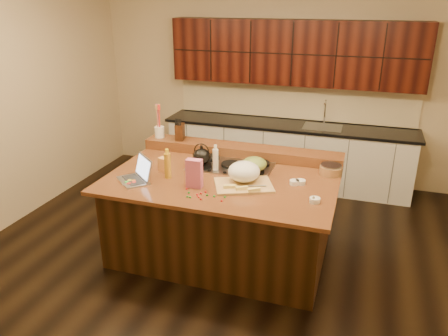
% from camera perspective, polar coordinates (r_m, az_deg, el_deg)
% --- Properties ---
extents(room, '(5.52, 5.02, 2.72)m').
position_cam_1_polar(room, '(4.48, -0.20, 3.94)').
color(room, black).
rests_on(room, ground).
extents(island, '(2.40, 1.60, 0.92)m').
position_cam_1_polar(island, '(4.82, -0.19, -6.14)').
color(island, black).
rests_on(island, ground).
extents(back_ledge, '(2.40, 0.30, 0.12)m').
position_cam_1_polar(back_ledge, '(5.23, 2.24, 2.29)').
color(back_ledge, black).
rests_on(back_ledge, island).
extents(cooktop, '(0.92, 0.52, 0.05)m').
position_cam_1_polar(cooktop, '(4.88, 0.92, 0.32)').
color(cooktop, gray).
rests_on(cooktop, island).
extents(back_counter, '(3.70, 0.66, 2.40)m').
position_cam_1_polar(back_counter, '(6.59, 8.51, 6.19)').
color(back_counter, silver).
rests_on(back_counter, ground).
extents(kettle, '(0.26, 0.26, 0.18)m').
position_cam_1_polar(kettle, '(4.82, -2.94, 1.52)').
color(kettle, black).
rests_on(kettle, cooktop).
extents(green_bowl, '(0.27, 0.27, 0.15)m').
position_cam_1_polar(green_bowl, '(4.65, 3.97, 0.53)').
color(green_bowl, olive).
rests_on(green_bowl, cooktop).
extents(laptop, '(0.45, 0.45, 0.25)m').
position_cam_1_polar(laptop, '(4.60, -11.17, -0.83)').
color(laptop, '#B7B7BC').
rests_on(laptop, island).
extents(oil_bottle, '(0.08, 0.08, 0.27)m').
position_cam_1_polar(oil_bottle, '(4.59, -7.37, 0.29)').
color(oil_bottle, gold).
rests_on(oil_bottle, island).
extents(vinegar_bottle, '(0.08, 0.08, 0.25)m').
position_cam_1_polar(vinegar_bottle, '(4.73, -1.12, 1.03)').
color(vinegar_bottle, silver).
rests_on(vinegar_bottle, island).
extents(wooden_tray, '(0.69, 0.61, 0.23)m').
position_cam_1_polar(wooden_tray, '(4.41, 2.61, -0.88)').
color(wooden_tray, tan).
rests_on(wooden_tray, island).
extents(ramekin_a, '(0.10, 0.10, 0.04)m').
position_cam_1_polar(ramekin_a, '(4.14, 11.78, -4.12)').
color(ramekin_a, white).
rests_on(ramekin_a, island).
extents(ramekin_b, '(0.10, 0.10, 0.04)m').
position_cam_1_polar(ramekin_b, '(4.49, 9.20, -1.87)').
color(ramekin_b, white).
rests_on(ramekin_b, island).
extents(ramekin_c, '(0.12, 0.12, 0.04)m').
position_cam_1_polar(ramekin_c, '(4.50, 9.97, -1.82)').
color(ramekin_c, white).
rests_on(ramekin_c, island).
extents(strainer_bowl, '(0.28, 0.28, 0.09)m').
position_cam_1_polar(strainer_bowl, '(4.81, 13.77, -0.29)').
color(strainer_bowl, '#996B3F').
rests_on(strainer_bowl, island).
extents(kitchen_timer, '(0.09, 0.09, 0.07)m').
position_cam_1_polar(kitchen_timer, '(4.13, 11.62, -4.01)').
color(kitchen_timer, silver).
rests_on(kitchen_timer, island).
extents(pink_bag, '(0.16, 0.09, 0.29)m').
position_cam_1_polar(pink_bag, '(4.33, -3.90, -0.72)').
color(pink_bag, '#C35B82').
rests_on(pink_bag, island).
extents(candy_plate, '(0.22, 0.22, 0.01)m').
position_cam_1_polar(candy_plate, '(4.56, -12.09, -1.91)').
color(candy_plate, white).
rests_on(candy_plate, island).
extents(package_box, '(0.13, 0.11, 0.15)m').
position_cam_1_polar(package_box, '(4.79, -7.87, 0.45)').
color(package_box, '#D9944C').
rests_on(package_box, island).
extents(utensil_crock, '(0.15, 0.15, 0.14)m').
position_cam_1_polar(utensil_crock, '(5.56, -8.42, 4.68)').
color(utensil_crock, white).
rests_on(utensil_crock, back_ledge).
extents(knife_block, '(0.13, 0.18, 0.20)m').
position_cam_1_polar(knife_block, '(5.44, -5.78, 4.71)').
color(knife_block, black).
rests_on(knife_block, back_ledge).
extents(gumdrop_0, '(0.02, 0.02, 0.02)m').
position_cam_1_polar(gumdrop_0, '(4.16, -3.35, -3.78)').
color(gumdrop_0, red).
rests_on(gumdrop_0, island).
extents(gumdrop_1, '(0.02, 0.02, 0.02)m').
position_cam_1_polar(gumdrop_1, '(4.16, -1.29, -3.70)').
color(gumdrop_1, '#198C26').
rests_on(gumdrop_1, island).
extents(gumdrop_2, '(0.02, 0.02, 0.02)m').
position_cam_1_polar(gumdrop_2, '(4.20, -3.51, -3.47)').
color(gumdrop_2, red).
rests_on(gumdrop_2, island).
extents(gumdrop_3, '(0.02, 0.02, 0.02)m').
position_cam_1_polar(gumdrop_3, '(4.15, -4.44, -3.83)').
color(gumdrop_3, '#198C26').
rests_on(gumdrop_3, island).
extents(gumdrop_4, '(0.02, 0.02, 0.02)m').
position_cam_1_polar(gumdrop_4, '(4.33, -4.91, -2.71)').
color(gumdrop_4, red).
rests_on(gumdrop_4, island).
extents(gumdrop_5, '(0.02, 0.02, 0.02)m').
position_cam_1_polar(gumdrop_5, '(4.15, 0.12, -3.80)').
color(gumdrop_5, '#198C26').
rests_on(gumdrop_5, island).
extents(gumdrop_6, '(0.02, 0.02, 0.02)m').
position_cam_1_polar(gumdrop_6, '(4.07, -0.31, -4.31)').
color(gumdrop_6, red).
rests_on(gumdrop_6, island).
extents(gumdrop_7, '(0.02, 0.02, 0.02)m').
position_cam_1_polar(gumdrop_7, '(4.19, -2.21, -3.55)').
color(gumdrop_7, '#198C26').
rests_on(gumdrop_7, island).
extents(gumdrop_8, '(0.02, 0.02, 0.02)m').
position_cam_1_polar(gumdrop_8, '(4.23, -3.03, -3.32)').
color(gumdrop_8, red).
rests_on(gumdrop_8, island).
extents(gumdrop_9, '(0.02, 0.02, 0.02)m').
position_cam_1_polar(gumdrop_9, '(4.17, -4.80, -3.74)').
color(gumdrop_9, '#198C26').
rests_on(gumdrop_9, island).
extents(gumdrop_10, '(0.02, 0.02, 0.02)m').
position_cam_1_polar(gumdrop_10, '(4.11, -3.05, -4.08)').
color(gumdrop_10, red).
rests_on(gumdrop_10, island).
extents(gumdrop_11, '(0.02, 0.02, 0.02)m').
position_cam_1_polar(gumdrop_11, '(4.25, -4.62, -3.22)').
color(gumdrop_11, '#198C26').
rests_on(gumdrop_11, island).
extents(gumdrop_12, '(0.02, 0.02, 0.02)m').
position_cam_1_polar(gumdrop_12, '(4.26, -2.43, -3.11)').
color(gumdrop_12, red).
rests_on(gumdrop_12, island).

